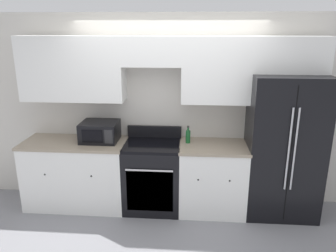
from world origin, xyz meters
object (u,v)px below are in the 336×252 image
(refrigerator, at_px, (283,146))
(bottle, at_px, (188,136))
(microwave, at_px, (100,131))
(oven_range, at_px, (153,176))

(refrigerator, distance_m, bottle, 1.24)
(refrigerator, bearing_deg, microwave, 179.49)
(oven_range, bearing_deg, microwave, 174.72)
(oven_range, xyz_separation_m, bottle, (0.47, 0.08, 0.55))
(oven_range, xyz_separation_m, refrigerator, (1.70, 0.04, 0.46))
(microwave, bearing_deg, refrigerator, -0.51)
(microwave, bearing_deg, bottle, 0.51)
(refrigerator, xyz_separation_m, microwave, (-2.42, 0.02, 0.13))
(oven_range, bearing_deg, bottle, 9.21)
(oven_range, height_order, refrigerator, refrigerator)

